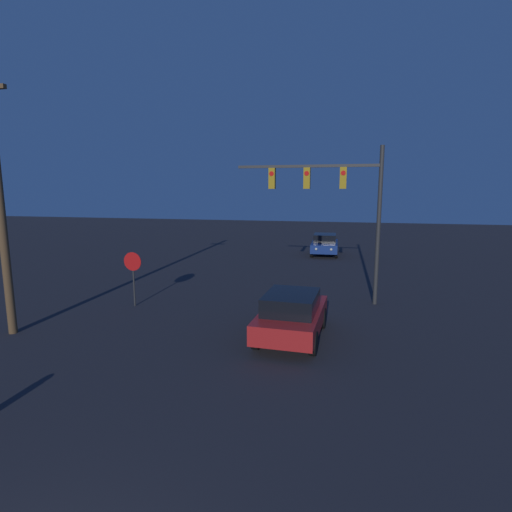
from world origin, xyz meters
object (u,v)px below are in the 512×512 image
at_px(car_near, 292,314).
at_px(car_far, 325,244).
at_px(traffic_signal_mast, 337,196).
at_px(stop_sign, 133,268).

height_order(car_near, car_far, same).
relative_size(traffic_signal_mast, stop_sign, 2.88).
relative_size(car_far, stop_sign, 1.80).
height_order(car_far, traffic_signal_mast, traffic_signal_mast).
xyz_separation_m(car_near, traffic_signal_mast, (1.17, 4.86, 3.81)).
xyz_separation_m(car_far, stop_sign, (-7.05, -15.54, 0.81)).
distance_m(car_far, traffic_signal_mast, 13.49).
height_order(traffic_signal_mast, stop_sign, traffic_signal_mast).
distance_m(car_near, car_far, 17.75).
bearing_deg(car_far, traffic_signal_mast, 93.64).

